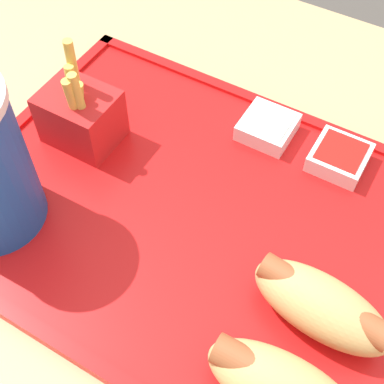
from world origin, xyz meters
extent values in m
cube|color=red|center=(0.05, -0.04, 0.74)|extent=(0.43, 0.33, 0.01)
cube|color=red|center=(0.05, -0.20, 0.75)|extent=(0.43, 0.01, 0.00)
cube|color=red|center=(0.05, 0.12, 0.75)|extent=(0.43, 0.01, 0.00)
cube|color=red|center=(0.26, -0.04, 0.75)|extent=(0.01, 0.33, 0.00)
cylinder|color=#9E512D|center=(-0.09, 0.07, 0.78)|extent=(0.10, 0.03, 0.02)
ellipsoid|color=tan|center=(-0.09, 0.00, 0.77)|extent=(0.12, 0.06, 0.05)
cylinder|color=#9E512D|center=(-0.09, 0.00, 0.78)|extent=(0.11, 0.03, 0.02)
cube|color=red|center=(0.19, -0.06, 0.77)|extent=(0.07, 0.06, 0.06)
cylinder|color=#E5C14C|center=(0.20, -0.08, 0.81)|extent=(0.02, 0.01, 0.08)
cylinder|color=#E5C14C|center=(0.18, -0.06, 0.80)|extent=(0.01, 0.02, 0.07)
cylinder|color=#E5C14C|center=(0.19, -0.07, 0.80)|extent=(0.01, 0.02, 0.07)
cylinder|color=#E5C14C|center=(0.18, -0.05, 0.80)|extent=(0.01, 0.02, 0.06)
cylinder|color=#E5C14C|center=(0.18, -0.06, 0.79)|extent=(0.02, 0.01, 0.06)
cube|color=silver|center=(0.03, -0.16, 0.75)|extent=(0.05, 0.05, 0.02)
cube|color=white|center=(0.03, -0.16, 0.76)|extent=(0.04, 0.04, 0.00)
cube|color=silver|center=(-0.04, -0.16, 0.75)|extent=(0.05, 0.05, 0.02)
cube|color=#B21914|center=(-0.04, -0.16, 0.76)|extent=(0.04, 0.04, 0.00)
camera|label=1|loc=(-0.09, 0.20, 1.14)|focal=50.00mm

